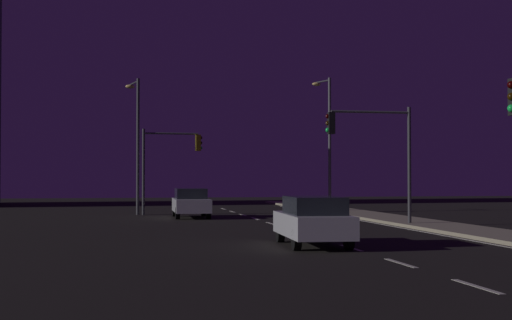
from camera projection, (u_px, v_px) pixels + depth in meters
ground_plane at (346, 247)px, 22.83m from camera, size 112.00×112.00×0.00m
lane_markings_center at (317, 237)px, 26.27m from camera, size 0.14×50.00×0.01m
lane_edge_line at (427, 232)px, 28.64m from camera, size 0.14×53.00×0.01m
car at (313, 220)px, 23.03m from camera, size 2.03×4.48×1.57m
car_oncoming at (191, 202)px, 39.22m from camera, size 1.90×4.43×1.57m
traffic_light_far_right at (170, 155)px, 42.31m from camera, size 3.51×0.45×4.97m
traffic_light_far_left at (373, 141)px, 32.18m from camera, size 3.96×0.34×5.18m
street_lamp_mid_block at (136, 133)px, 42.41m from camera, size 0.80×2.12×7.90m
street_lamp_median at (327, 132)px, 45.49m from camera, size 0.86×1.54×8.25m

